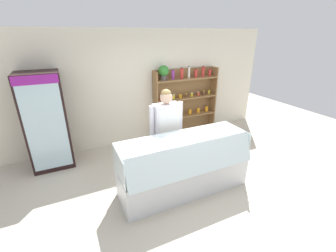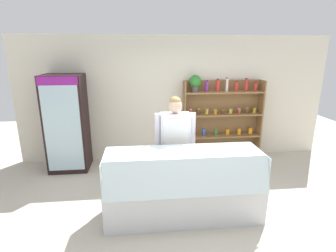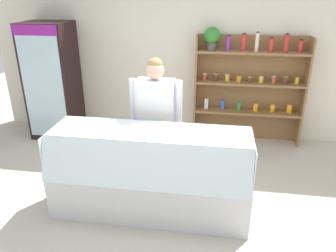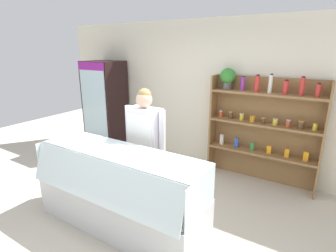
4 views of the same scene
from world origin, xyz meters
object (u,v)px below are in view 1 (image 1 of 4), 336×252
Objects in this scene: drinks_fridge at (46,122)px; shelving_unit at (183,97)px; deli_display_case at (183,174)px; shop_clerk at (166,126)px.

shelving_unit is (3.22, 0.26, 0.08)m from drinks_fridge.
deli_display_case is at bearing -42.43° from drinks_fridge.
drinks_fridge is 1.03× the size of shelving_unit.
deli_display_case is at bearing -86.33° from shop_clerk.
deli_display_case is (-1.15, -2.15, -0.74)m from shelving_unit.
drinks_fridge is 3.23m from shelving_unit.
shop_clerk reaches higher than deli_display_case.
deli_display_case is 0.93m from shop_clerk.
drinks_fridge reaches higher than shop_clerk.
shelving_unit is at bearing 61.77° from deli_display_case.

